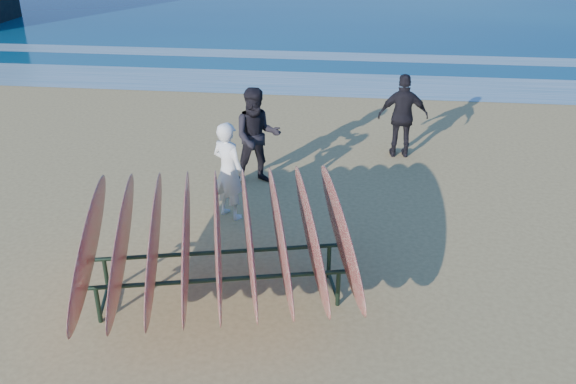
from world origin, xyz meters
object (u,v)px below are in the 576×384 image
surfboard_rack (218,238)px  person_dark_a (257,137)px  person_white (228,171)px  person_dark_b (403,116)px

surfboard_rack → person_dark_a: (-0.12, 3.66, -0.01)m
person_white → surfboard_rack: bearing=130.1°
surfboard_rack → person_dark_a: size_ratio=2.14×
person_dark_a → person_dark_b: 3.12m
person_white → person_dark_a: size_ratio=0.91×
surfboard_rack → person_dark_a: bearing=78.3°
surfboard_rack → person_white: bearing=85.1°
surfboard_rack → person_white: 2.32m
person_dark_a → person_dark_b: (2.66, 1.63, -0.05)m
surfboard_rack → person_dark_b: person_dark_b is taller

